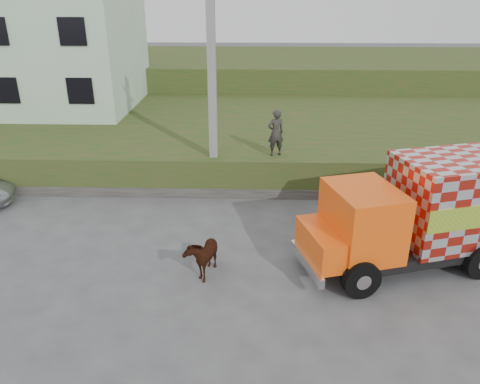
{
  "coord_description": "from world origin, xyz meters",
  "views": [
    {
      "loc": [
        0.53,
        -12.41,
        7.46
      ],
      "look_at": [
        0.1,
        1.66,
        1.3
      ],
      "focal_mm": 35.0,
      "sensor_mm": 36.0,
      "label": 1
    }
  ],
  "objects_px": {
    "utility_pole": "(212,89)",
    "cow": "(203,254)",
    "pedestrian": "(276,133)",
    "cargo_truck": "(439,211)"
  },
  "relations": [
    {
      "from": "pedestrian",
      "to": "utility_pole",
      "type": "bearing_deg",
      "value": -14.41
    },
    {
      "from": "cargo_truck",
      "to": "pedestrian",
      "type": "height_order",
      "value": "pedestrian"
    },
    {
      "from": "cargo_truck",
      "to": "pedestrian",
      "type": "xyz_separation_m",
      "value": [
        -4.47,
        5.11,
        0.75
      ]
    },
    {
      "from": "cargo_truck",
      "to": "pedestrian",
      "type": "relative_size",
      "value": 4.19
    },
    {
      "from": "utility_pole",
      "to": "cow",
      "type": "height_order",
      "value": "utility_pole"
    },
    {
      "from": "utility_pole",
      "to": "cow",
      "type": "xyz_separation_m",
      "value": [
        0.14,
        -5.73,
        -3.46
      ]
    },
    {
      "from": "utility_pole",
      "to": "pedestrian",
      "type": "distance_m",
      "value": 2.91
    },
    {
      "from": "cow",
      "to": "pedestrian",
      "type": "xyz_separation_m",
      "value": [
        2.23,
        5.97,
        1.78
      ]
    },
    {
      "from": "utility_pole",
      "to": "pedestrian",
      "type": "xyz_separation_m",
      "value": [
        2.37,
        0.24,
        -1.68
      ]
    },
    {
      "from": "utility_pole",
      "to": "cargo_truck",
      "type": "height_order",
      "value": "utility_pole"
    }
  ]
}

